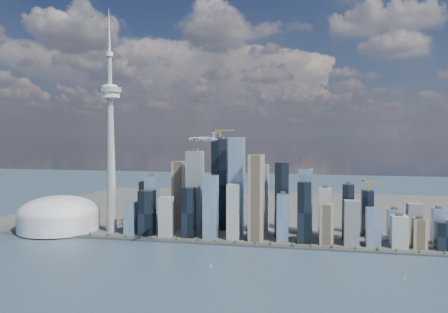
% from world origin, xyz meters
% --- Properties ---
extents(ground, '(4000.00, 4000.00, 0.00)m').
position_xyz_m(ground, '(0.00, 0.00, 0.00)').
color(ground, '#34475B').
rests_on(ground, ground).
extents(seawall, '(1100.00, 22.00, 4.00)m').
position_xyz_m(seawall, '(0.00, 250.00, 2.00)').
color(seawall, '#383838').
rests_on(seawall, ground).
extents(land, '(1400.00, 900.00, 3.00)m').
position_xyz_m(land, '(0.00, 700.00, 1.50)').
color(land, '#4C4C47').
rests_on(land, ground).
extents(shoreline_trees, '(960.53, 7.20, 8.80)m').
position_xyz_m(shoreline_trees, '(0.00, 250.00, 8.78)').
color(shoreline_trees, '#3F2D1E').
rests_on(shoreline_trees, seawall).
extents(skyscraper_cluster, '(736.00, 142.00, 257.16)m').
position_xyz_m(skyscraper_cluster, '(59.62, 336.82, 79.78)').
color(skyscraper_cluster, black).
rests_on(skyscraper_cluster, land).
extents(needle_tower, '(56.00, 56.00, 550.50)m').
position_xyz_m(needle_tower, '(-300.00, 310.00, 235.84)').
color(needle_tower, gray).
rests_on(needle_tower, land).
extents(dome_stadium, '(200.00, 200.00, 86.00)m').
position_xyz_m(dome_stadium, '(-440.00, 300.00, 39.44)').
color(dome_stadium, silver).
rests_on(dome_stadium, land).
extents(airplane, '(68.44, 61.19, 17.11)m').
position_xyz_m(airplane, '(-21.39, 141.68, 237.37)').
color(airplane, silver).
rests_on(airplane, ground).
extents(sailboat_west, '(6.74, 4.03, 9.59)m').
position_xyz_m(sailboat_west, '(10.53, 79.70, 3.08)').
color(sailboat_west, silver).
rests_on(sailboat_west, ground).
extents(sailboat_east, '(6.40, 3.78, 9.09)m').
position_xyz_m(sailboat_east, '(348.14, 80.60, 2.92)').
color(sailboat_east, silver).
rests_on(sailboat_east, ground).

